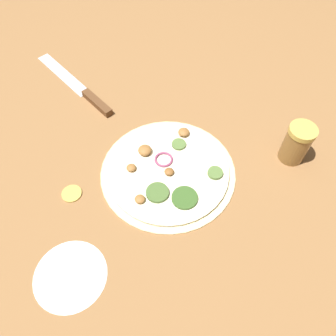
# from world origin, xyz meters

# --- Properties ---
(ground_plane) EXTENTS (3.00, 3.00, 0.00)m
(ground_plane) POSITION_xyz_m (0.00, 0.00, 0.00)
(ground_plane) COLOR olive
(pizza) EXTENTS (0.30, 0.30, 0.03)m
(pizza) POSITION_xyz_m (0.00, -0.00, 0.01)
(pizza) COLOR beige
(pizza) RESTS_ON ground_plane
(knife) EXTENTS (0.31, 0.18, 0.02)m
(knife) POSITION_xyz_m (-0.29, 0.16, 0.01)
(knife) COLOR silver
(knife) RESTS_ON ground_plane
(spice_jar) EXTENTS (0.06, 0.06, 0.10)m
(spice_jar) POSITION_xyz_m (0.25, 0.14, 0.05)
(spice_jar) COLOR olive
(spice_jar) RESTS_ON ground_plane
(loose_cap) EXTENTS (0.04, 0.04, 0.01)m
(loose_cap) POSITION_xyz_m (-0.18, -0.12, 0.00)
(loose_cap) COLOR gold
(loose_cap) RESTS_ON ground_plane
(flour_patch) EXTENTS (0.14, 0.14, 0.00)m
(flour_patch) POSITION_xyz_m (-0.09, -0.28, 0.00)
(flour_patch) COLOR white
(flour_patch) RESTS_ON ground_plane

